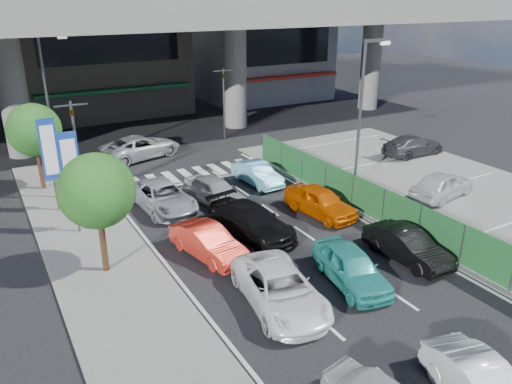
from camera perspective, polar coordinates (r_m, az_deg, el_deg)
ground at (r=19.69m, az=6.72°, el=-9.13°), size 120.00×120.00×0.00m
parking_lot at (r=28.15m, az=22.67°, el=-0.91°), size 12.00×28.00×0.06m
sidewalk_left at (r=20.38m, az=-16.69°, el=-8.64°), size 4.00×30.00×0.12m
fence_run at (r=23.14m, az=16.04°, el=-2.48°), size 0.16×22.00×1.80m
expressway at (r=36.96m, az=-14.26°, el=19.07°), size 64.00×14.00×10.75m
building_center at (r=47.64m, az=-17.99°, el=17.61°), size 14.00×10.90×15.00m
building_east at (r=52.65m, az=0.43°, el=17.25°), size 12.00×10.90×12.00m
traffic_light_left at (r=26.51m, az=-20.11°, el=7.05°), size 1.60×1.24×5.20m
traffic_light_right at (r=36.62m, az=-3.74°, el=12.03°), size 1.60×1.24×5.20m
street_lamp_right at (r=26.68m, az=12.18°, el=9.80°), size 1.65×0.22×8.00m
street_lamp_left at (r=32.16m, az=-22.55°, el=10.62°), size 1.65×0.22×8.00m
signboard_near at (r=22.78m, az=-20.40°, el=2.45°), size 0.80×0.14×4.70m
signboard_far at (r=25.58m, az=-22.50°, el=4.18°), size 0.80×0.14×4.70m
tree_near at (r=18.98m, az=-17.75°, el=0.09°), size 2.80×2.80×4.80m
tree_far at (r=28.86m, az=-24.02°, el=6.47°), size 2.80×2.80×4.80m
sedan_white_mid_left at (r=17.36m, az=2.76°, el=-11.00°), size 2.92×5.08×1.33m
taxi_teal_mid at (r=18.91m, az=10.84°, el=-8.39°), size 2.33×4.26×1.37m
hatch_black_mid_right at (r=21.01m, az=16.90°, el=-5.90°), size 1.46×3.92×1.28m
taxi_orange_left at (r=20.49m, az=-5.50°, el=-5.72°), size 2.14×4.10×1.29m
sedan_black_mid at (r=22.10m, az=-0.53°, el=-3.35°), size 2.79×5.03×1.38m
taxi_orange_right at (r=24.36m, az=7.37°, el=-1.08°), size 2.12×4.22×1.38m
wagon_silver_front_left at (r=25.22m, az=-10.60°, el=-0.55°), size 2.46×4.87×1.32m
sedan_white_front_mid at (r=25.57m, az=-4.76°, el=0.15°), size 2.36×4.28×1.38m
kei_truck_front_right at (r=28.18m, az=0.14°, el=2.12°), size 1.57×3.80×1.22m
crossing_wagon_silver at (r=33.59m, az=-13.11°, el=5.04°), size 5.83×3.79×1.49m
parked_sedan_white at (r=27.77m, az=20.47°, el=0.76°), size 4.42×2.46×1.42m
parked_sedan_dgrey at (r=34.78m, az=17.50°, el=5.10°), size 4.53×1.86×1.31m
traffic_cone at (r=25.28m, az=14.26°, el=-1.31°), size 0.52×0.52×0.78m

